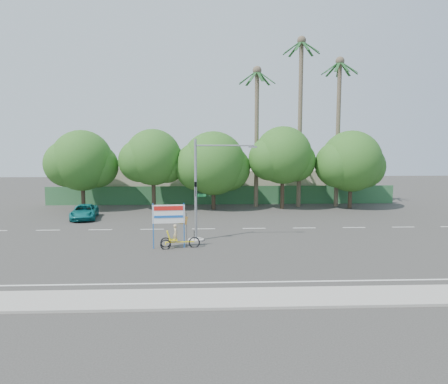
{
  "coord_description": "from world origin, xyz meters",
  "views": [
    {
      "loc": [
        -1.88,
        -25.7,
        6.8
      ],
      "look_at": [
        -0.61,
        2.87,
        3.5
      ],
      "focal_mm": 35.0,
      "sensor_mm": 36.0,
      "label": 1
    }
  ],
  "objects": [
    {
      "name": "trike_billboard",
      "position": [
        -3.91,
        1.87,
        1.19
      ],
      "size": [
        3.02,
        0.77,
        2.97
      ],
      "rotation": [
        0.0,
        0.0,
        0.08
      ],
      "color": "black",
      "rests_on": "ground"
    },
    {
      "name": "building_right",
      "position": [
        8.0,
        26.0,
        1.8
      ],
      "size": [
        14.0,
        8.0,
        3.6
      ],
      "primitive_type": "cube",
      "color": "#C0B799",
      "rests_on": "ground"
    },
    {
      "name": "traffic_signal",
      "position": [
        -2.2,
        3.98,
        2.92
      ],
      "size": [
        4.72,
        1.1,
        7.0
      ],
      "color": "gray",
      "rests_on": "ground"
    },
    {
      "name": "palm_short",
      "position": [
        3.5,
        19.5,
        8.86
      ],
      "size": [
        3.73,
        3.79,
        14.45
      ],
      "color": "#70604C",
      "rests_on": "ground"
    },
    {
      "name": "tree_left",
      "position": [
        -7.05,
        18.0,
        5.06
      ],
      "size": [
        6.66,
        5.6,
        8.07
      ],
      "color": "#473828",
      "rests_on": "ground"
    },
    {
      "name": "palm_mid",
      "position": [
        12.0,
        19.5,
        9.4
      ],
      "size": [
        3.73,
        3.79,
        15.45
      ],
      "color": "#70604C",
      "rests_on": "ground"
    },
    {
      "name": "fence",
      "position": [
        0.0,
        21.5,
        1.0
      ],
      "size": [
        38.0,
        0.08,
        2.0
      ],
      "primitive_type": "cube",
      "color": "#336B3D",
      "rests_on": "ground"
    },
    {
      "name": "tree_far_left",
      "position": [
        -14.05,
        18.0,
        4.76
      ],
      "size": [
        7.14,
        6.0,
        7.96
      ],
      "color": "#473828",
      "rests_on": "ground"
    },
    {
      "name": "tree_far_right",
      "position": [
        12.95,
        18.0,
        4.64
      ],
      "size": [
        7.38,
        6.2,
        7.94
      ],
      "color": "#473828",
      "rests_on": "ground"
    },
    {
      "name": "sidewalk_near",
      "position": [
        0.0,
        -7.5,
        0.06
      ],
      "size": [
        50.0,
        2.4,
        0.12
      ],
      "primitive_type": "cube",
      "color": "gray",
      "rests_on": "ground"
    },
    {
      "name": "tree_right",
      "position": [
        5.95,
        18.0,
        5.24
      ],
      "size": [
        6.9,
        5.8,
        8.36
      ],
      "color": "#473828",
      "rests_on": "ground"
    },
    {
      "name": "palm_tall",
      "position": [
        8.0,
        19.5,
        10.46
      ],
      "size": [
        3.73,
        3.79,
        17.45
      ],
      "color": "#70604C",
      "rests_on": "ground"
    },
    {
      "name": "building_left",
      "position": [
        -10.0,
        26.0,
        2.0
      ],
      "size": [
        12.0,
        8.0,
        4.0
      ],
      "primitive_type": "cube",
      "color": "#C0B799",
      "rests_on": "ground"
    },
    {
      "name": "pickup_truck",
      "position": [
        -12.54,
        12.91,
        0.63
      ],
      "size": [
        2.69,
        4.79,
        1.26
      ],
      "primitive_type": "imported",
      "rotation": [
        0.0,
        0.0,
        0.14
      ],
      "color": "#0F6C6E",
      "rests_on": "ground"
    },
    {
      "name": "ground",
      "position": [
        0.0,
        0.0,
        0.0
      ],
      "size": [
        120.0,
        120.0,
        0.0
      ],
      "primitive_type": "plane",
      "color": "#33302D",
      "rests_on": "ground"
    },
    {
      "name": "tree_center",
      "position": [
        -1.05,
        18.0,
        4.47
      ],
      "size": [
        7.62,
        6.4,
        7.85
      ],
      "color": "#473828",
      "rests_on": "ground"
    }
  ]
}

